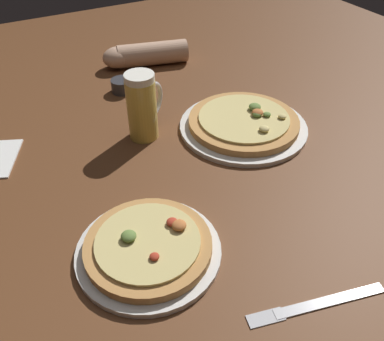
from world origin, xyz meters
The scene contains 7 objects.
ground_plane centered at (0.00, 0.00, -0.01)m, with size 2.40×2.40×0.03m, color brown.
pizza_plate_near centered at (-0.17, -0.15, 0.02)m, with size 0.26×0.26×0.05m.
pizza_plate_far centered at (0.21, 0.11, 0.02)m, with size 0.33×0.33×0.05m.
beer_mug_dark centered at (-0.02, 0.20, 0.08)m, with size 0.12×0.10×0.17m.
ramekin_sauce centered at (0.01, 0.44, 0.02)m, with size 0.06×0.06×0.04m, color #333338.
knife_right centered at (0.02, -0.37, 0.00)m, with size 0.24×0.08×0.01m.
diner_arm centered at (0.13, 0.58, 0.04)m, with size 0.28×0.13×0.07m.
Camera 1 is at (-0.33, -0.61, 0.59)m, focal length 38.50 mm.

